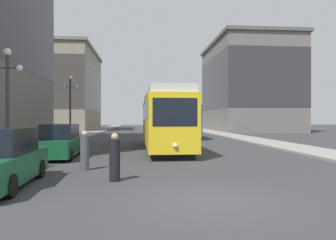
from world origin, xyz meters
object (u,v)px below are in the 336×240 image
Objects in this scene: parked_car_left_near at (0,160)px; pedestrian_crossing_far at (85,152)px; lamp_post_left_far at (70,98)px; pedestrian_crossing_near at (115,159)px; streetcar at (164,119)px; parked_car_left_mid at (60,142)px; transit_bus at (182,120)px; lamp_post_left_near at (7,86)px.

pedestrian_crossing_far is at bearing 52.52° from parked_car_left_near.
lamp_post_left_far is (-1.90, 18.65, 3.09)m from parked_car_left_near.
parked_car_left_near reaches higher than pedestrian_crossing_near.
parked_car_left_mid is at bearing -144.26° from streetcar.
parked_car_left_mid is 3.01× the size of pedestrian_crossing_far.
pedestrian_crossing_near is (3.50, -6.81, -0.09)m from parked_car_left_mid.
parked_car_left_mid is 11.83m from lamp_post_left_far.
transit_bus is 2.65× the size of parked_car_left_mid.
lamp_post_left_near reaches higher than transit_bus.
streetcar reaches higher than pedestrian_crossing_far.
lamp_post_left_near is (-5.40, 4.72, 2.89)m from pedestrian_crossing_near.
transit_bus is at bearing 144.73° from pedestrian_crossing_near.
streetcar is 14.73m from transit_bus.
lamp_post_left_near is at bearing -154.01° from pedestrian_crossing_near.
streetcar reaches higher than transit_bus.
streetcar is 11.56m from pedestrian_crossing_near.
lamp_post_left_far is (-11.04, -7.53, 1.98)m from transit_bus.
streetcar reaches higher than pedestrian_crossing_near.
parked_car_left_mid is at bearing -80.43° from lamp_post_left_far.
parked_car_left_near is 0.99× the size of parked_car_left_mid.
parked_car_left_near is 0.91× the size of lamp_post_left_near.
transit_bus reaches higher than pedestrian_crossing_far.
pedestrian_crossing_near is at bearing 6.88° from parked_car_left_near.
transit_bus is 20.93m from parked_car_left_mid.
parked_car_left_mid is at bearing -114.73° from transit_bus.
parked_car_left_near is 2.97× the size of pedestrian_crossing_far.
parked_car_left_near is at bearing -117.57° from streetcar.
transit_bus is 7.98× the size of pedestrian_crossing_far.
pedestrian_crossing_near is at bearing -41.17° from lamp_post_left_near.
lamp_post_left_near reaches higher than parked_car_left_mid.
pedestrian_crossing_near reaches higher than pedestrian_crossing_far.
transit_bus is 27.75m from parked_car_left_near.
streetcar is 8.26× the size of pedestrian_crossing_near.
lamp_post_left_far is (-7.87, 6.85, 1.83)m from streetcar.
lamp_post_left_far reaches higher than pedestrian_crossing_near.
lamp_post_left_near is (-1.90, -2.08, 2.80)m from parked_car_left_mid.
transit_bus is 13.51m from lamp_post_left_far.
parked_car_left_near is 2.96× the size of pedestrian_crossing_near.
lamp_post_left_near reaches higher than pedestrian_crossing_far.
parked_car_left_near is 3.64m from pedestrian_crossing_far.
parked_car_left_near is at bearing -84.19° from lamp_post_left_far.
lamp_post_left_near reaches higher than pedestrian_crossing_near.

